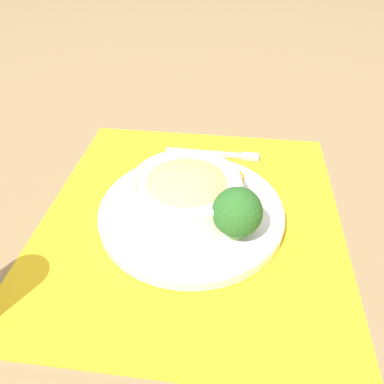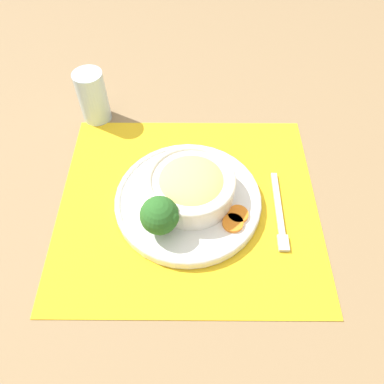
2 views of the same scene
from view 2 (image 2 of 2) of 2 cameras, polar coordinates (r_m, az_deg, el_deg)
ground_plane at (r=0.76m, az=-0.49°, el=-1.82°), size 4.00×4.00×0.00m
placemat at (r=0.75m, az=-0.49°, el=-1.74°), size 0.53×0.48×0.00m
plate at (r=0.74m, az=-0.50°, el=-1.15°), size 0.29×0.29×0.02m
bowl at (r=0.72m, az=-0.00°, el=1.07°), size 0.17×0.17×0.06m
broccoli_floret at (r=0.67m, az=-4.82°, el=-3.60°), size 0.07×0.07×0.08m
carrot_slice_near at (r=0.71m, az=6.35°, el=-4.71°), size 0.04×0.04×0.01m
carrot_slice_middle at (r=0.72m, az=7.11°, el=-3.39°), size 0.04×0.04×0.01m
water_glass at (r=0.92m, az=-14.72°, el=13.53°), size 0.07×0.07×0.13m
fork at (r=0.75m, az=13.31°, el=-3.80°), size 0.02×0.18×0.01m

